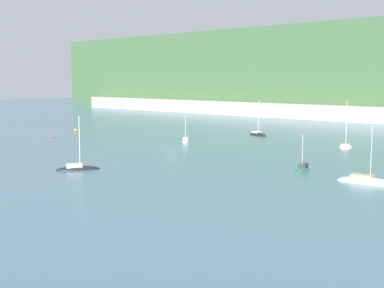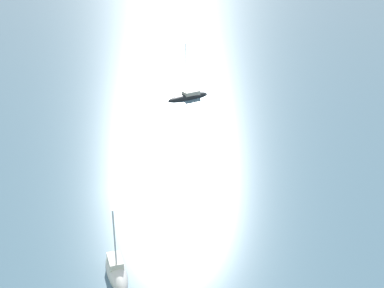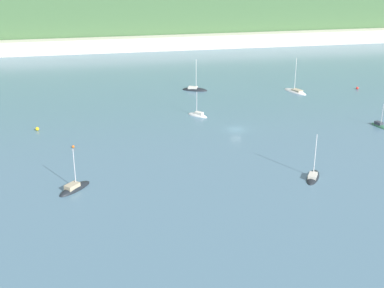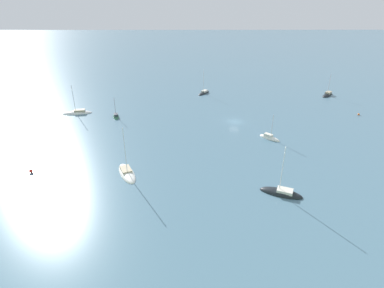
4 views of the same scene
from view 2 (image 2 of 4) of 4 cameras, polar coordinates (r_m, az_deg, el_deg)
The scene contains 3 objects.
ground_plane at distance 59.40m, azimuth -7.28°, elevation -4.99°, with size 600.00×600.00×0.00m, color slate.
sailboat_0 at distance 47.89m, azimuth -8.06°, elevation -13.23°, with size 5.30×5.31×7.19m.
sailboat_3 at distance 85.73m, azimuth -0.41°, elevation 5.04°, with size 5.60×7.32×9.58m.
Camera 2 is at (-30.26, 41.61, 29.70)m, focal length 50.00 mm.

